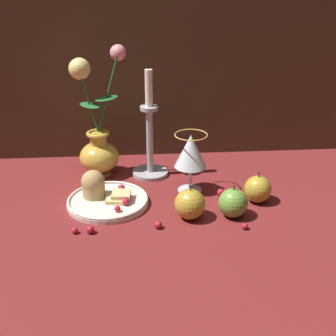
% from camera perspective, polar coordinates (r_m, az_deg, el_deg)
% --- Properties ---
extents(ground_plane, '(2.40, 2.40, 0.00)m').
position_cam_1_polar(ground_plane, '(1.13, -1.83, -4.21)').
color(ground_plane, maroon).
rests_on(ground_plane, ground).
extents(vase, '(0.14, 0.11, 0.34)m').
position_cam_1_polar(vase, '(1.25, -8.56, 3.50)').
color(vase, gold).
rests_on(vase, ground_plane).
extents(plate_with_pastries, '(0.19, 0.19, 0.08)m').
position_cam_1_polar(plate_with_pastries, '(1.13, -7.79, -3.29)').
color(plate_with_pastries, silver).
rests_on(plate_with_pastries, ground_plane).
extents(wine_glass, '(0.08, 0.08, 0.15)m').
position_cam_1_polar(wine_glass, '(1.14, 2.78, 1.86)').
color(wine_glass, silver).
rests_on(wine_glass, ground_plane).
extents(candlestick, '(0.10, 0.10, 0.30)m').
position_cam_1_polar(candlestick, '(1.24, -2.33, 2.96)').
color(candlestick, '#A3A3A8').
rests_on(candlestick, ground_plane).
extents(apple_beside_vase, '(0.07, 0.07, 0.08)m').
position_cam_1_polar(apple_beside_vase, '(1.14, 10.89, -2.54)').
color(apple_beside_vase, '#B2932D').
rests_on(apple_beside_vase, ground_plane).
extents(apple_near_glass, '(0.07, 0.07, 0.08)m').
position_cam_1_polar(apple_near_glass, '(1.05, 2.70, -4.41)').
color(apple_near_glass, '#B2932D').
rests_on(apple_near_glass, ground_plane).
extents(apple_at_table_edge, '(0.07, 0.07, 0.08)m').
position_cam_1_polar(apple_at_table_edge, '(1.07, 7.93, -4.24)').
color(apple_at_table_edge, '#669938').
rests_on(apple_at_table_edge, ground_plane).
extents(berry_near_plate, '(0.01, 0.01, 0.01)m').
position_cam_1_polar(berry_near_plate, '(1.04, 9.35, -7.02)').
color(berry_near_plate, '#AD192D').
rests_on(berry_near_plate, ground_plane).
extents(berry_front_center, '(0.02, 0.02, 0.02)m').
position_cam_1_polar(berry_front_center, '(1.02, -1.19, -6.94)').
color(berry_front_center, '#AD192D').
rests_on(berry_front_center, ground_plane).
extents(berry_by_glass_stem, '(0.02, 0.02, 0.02)m').
position_cam_1_polar(berry_by_glass_stem, '(1.02, -9.45, -7.43)').
color(berry_by_glass_stem, '#AD192D').
rests_on(berry_by_glass_stem, ground_plane).
extents(berry_under_candlestick, '(0.01, 0.01, 0.01)m').
position_cam_1_polar(berry_under_candlestick, '(1.03, -11.29, -7.49)').
color(berry_under_candlestick, '#AD192D').
rests_on(berry_under_candlestick, ground_plane).
extents(berry_far_right, '(0.02, 0.02, 0.02)m').
position_cam_1_polar(berry_far_right, '(1.16, 6.47, -2.99)').
color(berry_far_right, '#AD192D').
rests_on(berry_far_right, ground_plane).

